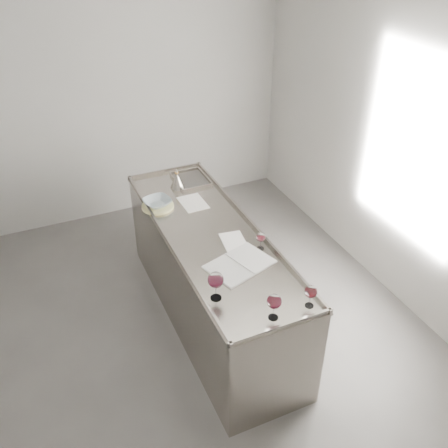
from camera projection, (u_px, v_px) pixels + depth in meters
name	position (u px, v px, depth m)	size (l,w,h in m)	color
room_shell	(160.00, 217.00, 3.47)	(4.54, 5.04, 2.84)	#4C4947
counter	(212.00, 277.00, 4.38)	(0.77, 2.42, 0.97)	gray
wine_glass_left	(216.00, 281.00, 3.38)	(0.11, 0.11, 0.22)	white
wine_glass_middle	(274.00, 302.00, 3.23)	(0.10, 0.10, 0.19)	white
wine_glass_right	(311.00, 292.00, 3.33)	(0.09, 0.09, 0.17)	white
wine_glass_small	(261.00, 238.00, 3.89)	(0.07, 0.07, 0.15)	white
notebook	(240.00, 264.00, 3.77)	(0.55, 0.46, 0.02)	white
loose_paper_top	(193.00, 203.00, 4.53)	(0.21, 0.30, 0.00)	white
loose_paper_under	(234.00, 241.00, 4.02)	(0.19, 0.26, 0.00)	white
trivet	(158.00, 206.00, 4.46)	(0.29, 0.29, 0.02)	beige
ceramic_bowl	(157.00, 202.00, 4.44)	(0.24, 0.24, 0.06)	#94A4AC
wine_funnel	(177.00, 182.00, 4.74)	(0.14, 0.14, 0.20)	gray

